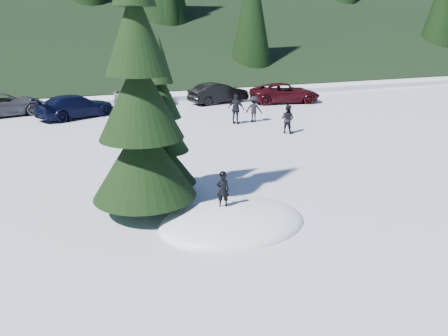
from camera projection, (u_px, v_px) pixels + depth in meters
name	position (u px, v px, depth m)	size (l,w,h in m)	color
ground	(232.00, 223.00, 13.09)	(200.00, 200.00, 0.00)	white
snow_mound	(232.00, 223.00, 13.09)	(4.48, 3.52, 0.96)	white
spruce_tall	(140.00, 108.00, 12.85)	(3.20, 3.20, 8.60)	black
spruce_short	(163.00, 135.00, 14.82)	(2.20, 2.20, 5.37)	black
child_skier	(223.00, 190.00, 12.94)	(0.38, 0.25, 1.03)	black
adult_0	(287.00, 119.00, 23.93)	(0.76, 0.59, 1.57)	black
adult_1	(236.00, 109.00, 26.16)	(1.06, 0.44, 1.81)	black
adult_2	(254.00, 109.00, 26.83)	(1.02, 0.59, 1.58)	black
car_2	(3.00, 104.00, 28.65)	(2.52, 5.46, 1.52)	#47494E
car_3	(76.00, 106.00, 28.07)	(2.06, 5.08, 1.47)	black
car_4	(144.00, 95.00, 32.68)	(1.75, 4.36, 1.49)	gray
car_5	(218.00, 93.00, 33.42)	(1.63, 4.68, 1.54)	black
car_6	(285.00, 93.00, 33.66)	(2.47, 5.35, 1.49)	#370A10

